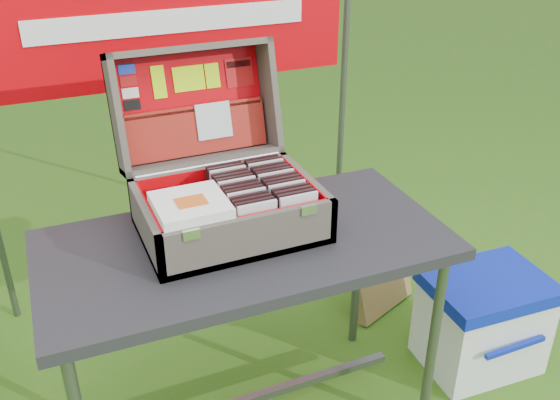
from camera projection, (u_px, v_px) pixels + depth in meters
name	position (u px, v px, depth m)	size (l,w,h in m)	color
table	(248.00, 339.00, 2.18)	(1.30, 0.65, 0.82)	black
table_top	(245.00, 245.00, 2.00)	(1.30, 0.65, 0.04)	black
table_leg_fr	(433.00, 345.00, 2.19)	(0.04, 0.04, 0.78)	#59595B
table_leg_bl	(65.00, 342.00, 2.20)	(0.04, 0.04, 0.78)	#59595B
table_leg_br	(357.00, 267.00, 2.62)	(0.04, 0.04, 0.78)	#59595B
table_brace	(250.00, 399.00, 2.32)	(1.15, 0.03, 0.03)	#59595B
suitcase	(221.00, 151.00, 1.97)	(0.57, 0.57, 0.52)	#5E574C
suitcase_base_bottom	(231.00, 228.00, 2.04)	(0.57, 0.41, 0.02)	#5E574C
suitcase_base_wall_front	(251.00, 239.00, 1.85)	(0.57, 0.02, 0.15)	#5E574C
suitcase_base_wall_back	(212.00, 186.00, 2.16)	(0.57, 0.02, 0.15)	#5E574C
suitcase_base_wall_left	(146.00, 228.00, 1.91)	(0.02, 0.41, 0.15)	#5E574C
suitcase_base_wall_right	(306.00, 195.00, 2.10)	(0.02, 0.41, 0.15)	#5E574C
suitcase_liner_floor	(230.00, 224.00, 2.03)	(0.52, 0.36, 0.01)	red
suitcase_latch_left	(191.00, 235.00, 1.75)	(0.05, 0.01, 0.03)	silver
suitcase_latch_right	(309.00, 210.00, 1.88)	(0.05, 0.01, 0.03)	silver
suitcase_hinge	(209.00, 165.00, 2.14)	(0.02, 0.02, 0.51)	silver
suitcase_lid_back	(191.00, 104.00, 2.22)	(0.57, 0.41, 0.02)	#5E574C
suitcase_lid_rim_far	(188.00, 48.00, 2.11)	(0.57, 0.02, 0.15)	#5E574C
suitcase_lid_rim_near	(203.00, 159.00, 2.20)	(0.57, 0.02, 0.15)	#5E574C
suitcase_lid_rim_left	(116.00, 116.00, 2.06)	(0.02, 0.41, 0.15)	#5E574C
suitcase_lid_rim_right	(268.00, 95.00, 2.25)	(0.02, 0.41, 0.15)	#5E574C
suitcase_lid_liner	(192.00, 104.00, 2.20)	(0.52, 0.36, 0.01)	red
suitcase_liner_wall_front	(249.00, 234.00, 1.86)	(0.52, 0.01, 0.13)	red
suitcase_liner_wall_back	(213.00, 185.00, 2.15)	(0.52, 0.01, 0.13)	red
suitcase_liner_wall_left	(150.00, 224.00, 1.91)	(0.01, 0.36, 0.13)	red
suitcase_liner_wall_right	(302.00, 193.00, 2.09)	(0.01, 0.36, 0.13)	red
suitcase_lid_pocket	(197.00, 131.00, 2.21)	(0.50, 0.16, 0.03)	maroon
suitcase_pocket_edge	(194.00, 108.00, 2.18)	(0.49, 0.02, 0.02)	maroon
suitcase_pocket_cd	(214.00, 121.00, 2.21)	(0.13, 0.13, 0.01)	silver
lid_sticker_cc_a	(127.00, 69.00, 2.09)	(0.06, 0.03, 0.00)	#1933B2
lid_sticker_cc_b	(129.00, 81.00, 2.10)	(0.06, 0.03, 0.00)	#A90E0F
lid_sticker_cc_c	(130.00, 93.00, 2.11)	(0.06, 0.03, 0.00)	white
lid_sticker_cc_d	(132.00, 105.00, 2.12)	(0.06, 0.03, 0.00)	black
lid_card_neon_tall	(159.00, 82.00, 2.14)	(0.05, 0.11, 0.00)	#BCF804
lid_card_neon_main	(189.00, 78.00, 2.18)	(0.11, 0.09, 0.00)	#BCF804
lid_card_neon_small	(212.00, 76.00, 2.21)	(0.05, 0.09, 0.00)	#BCF804
lid_sticker_band	(239.00, 72.00, 2.24)	(0.10, 0.10, 0.00)	#A90E0F
lid_sticker_band_bar	(238.00, 64.00, 2.23)	(0.09, 0.02, 0.00)	black
cd_left_0	(258.00, 224.00, 1.88)	(0.13, 0.01, 0.14)	silver
cd_left_1	(255.00, 221.00, 1.90)	(0.13, 0.01, 0.14)	black
cd_left_2	(252.00, 218.00, 1.92)	(0.13, 0.01, 0.14)	black
cd_left_3	(250.00, 214.00, 1.94)	(0.13, 0.01, 0.14)	black
cd_left_4	(247.00, 211.00, 1.95)	(0.13, 0.01, 0.14)	silver
cd_left_5	(245.00, 208.00, 1.97)	(0.13, 0.01, 0.14)	black
cd_left_6	(242.00, 205.00, 1.99)	(0.13, 0.01, 0.14)	black
cd_left_7	(240.00, 202.00, 2.01)	(0.13, 0.01, 0.14)	black
cd_left_8	(238.00, 199.00, 2.03)	(0.13, 0.01, 0.14)	silver
cd_left_9	(235.00, 196.00, 2.05)	(0.13, 0.01, 0.14)	black
cd_left_10	(233.00, 193.00, 2.06)	(0.13, 0.01, 0.14)	black
cd_left_11	(231.00, 190.00, 2.08)	(0.13, 0.01, 0.14)	black
cd_left_12	(229.00, 188.00, 2.10)	(0.13, 0.01, 0.14)	silver
cd_left_13	(226.00, 185.00, 2.12)	(0.13, 0.01, 0.14)	black
cd_left_14	(224.00, 182.00, 2.14)	(0.13, 0.01, 0.14)	black
cd_right_0	(299.00, 215.00, 1.93)	(0.13, 0.01, 0.14)	silver
cd_right_1	(296.00, 212.00, 1.95)	(0.13, 0.01, 0.14)	black
cd_right_2	(293.00, 209.00, 1.97)	(0.13, 0.01, 0.14)	black
cd_right_3	(290.00, 206.00, 1.98)	(0.13, 0.01, 0.14)	black
cd_right_4	(287.00, 203.00, 2.00)	(0.13, 0.01, 0.14)	silver
cd_right_5	(284.00, 200.00, 2.02)	(0.13, 0.01, 0.14)	black
cd_right_6	(281.00, 197.00, 2.04)	(0.13, 0.01, 0.14)	black
cd_right_7	(279.00, 194.00, 2.06)	(0.13, 0.01, 0.14)	black
cd_right_8	(276.00, 191.00, 2.08)	(0.13, 0.01, 0.14)	silver
cd_right_9	(274.00, 189.00, 2.09)	(0.13, 0.01, 0.14)	black
cd_right_10	(271.00, 186.00, 2.11)	(0.13, 0.01, 0.14)	black
cd_right_11	(269.00, 183.00, 2.13)	(0.13, 0.01, 0.14)	black
cd_right_12	(266.00, 181.00, 2.15)	(0.13, 0.01, 0.14)	silver
cd_right_13	(264.00, 178.00, 2.17)	(0.13, 0.01, 0.14)	black
cd_right_14	(261.00, 175.00, 2.18)	(0.13, 0.01, 0.14)	black
songbook_0	(191.00, 208.00, 1.86)	(0.21, 0.21, 0.01)	white
songbook_1	(191.00, 207.00, 1.86)	(0.21, 0.21, 0.01)	white
songbook_2	(190.00, 205.00, 1.85)	(0.21, 0.21, 0.01)	white
songbook_3	(190.00, 204.00, 1.85)	(0.21, 0.21, 0.01)	white
songbook_4	(190.00, 203.00, 1.85)	(0.21, 0.21, 0.01)	white
songbook_5	(190.00, 201.00, 1.85)	(0.21, 0.21, 0.01)	white
songbook_graphic	(191.00, 201.00, 1.84)	(0.09, 0.07, 0.00)	#D85919
cooler	(482.00, 321.00, 2.58)	(0.48, 0.36, 0.42)	white
cooler_body	(481.00, 327.00, 2.59)	(0.45, 0.34, 0.36)	white
cooler_lid	(489.00, 285.00, 2.49)	(0.48, 0.36, 0.06)	#0B20AA
cooler_handle	(515.00, 347.00, 2.41)	(0.28, 0.02, 0.02)	#0B20AA
cardboard_box	(380.00, 272.00, 2.93)	(0.37, 0.06, 0.38)	olive
banner_post_right	(343.00, 97.00, 3.15)	(0.03, 0.03, 1.70)	#59595B
banner	(171.00, 21.00, 2.63)	(1.60, 0.01, 0.55)	#BE0109
banner_text	(172.00, 21.00, 2.62)	(1.20, 0.00, 0.10)	white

